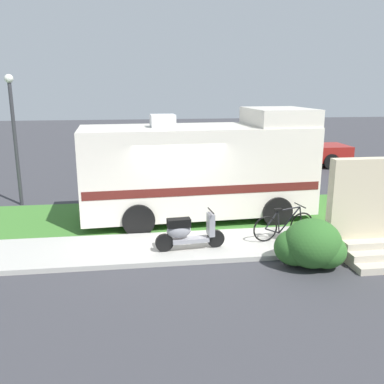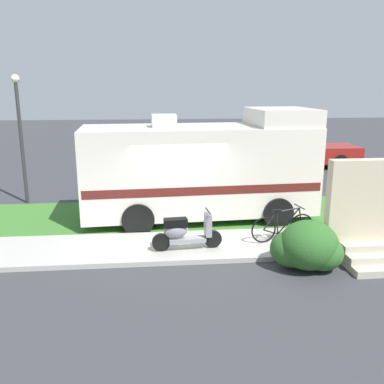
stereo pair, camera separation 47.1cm
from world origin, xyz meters
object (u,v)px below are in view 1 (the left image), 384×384
pickup_truck_far (282,148)px  street_lamp_post (14,128)px  motorhome_rv (201,168)px  bicycle (284,225)px  scooter (188,232)px  pickup_truck_near (189,162)px  bottle_green (315,235)px

pickup_truck_far → street_lamp_post: 12.68m
motorhome_rv → bicycle: size_ratio=4.05×
street_lamp_post → bicycle: bearing=-31.7°
scooter → pickup_truck_near: pickup_truck_near is taller
scooter → bottle_green: 3.41m
bottle_green → street_lamp_post: 10.12m
motorhome_rv → bottle_green: size_ratio=30.62×
pickup_truck_far → street_lamp_post: bearing=-154.0°
bicycle → street_lamp_post: 9.31m
scooter → street_lamp_post: street_lamp_post is taller
bottle_green → pickup_truck_near: bearing=109.1°
street_lamp_post → scooter: bearing=-44.8°
scooter → bottle_green: bearing=4.2°
pickup_truck_near → motorhome_rv: bearing=-92.7°
motorhome_rv → street_lamp_post: 6.45m
pickup_truck_near → bottle_green: bearing=-70.9°
bottle_green → pickup_truck_far: bearing=75.1°
motorhome_rv → scooter: size_ratio=4.04×
motorhome_rv → bottle_green: (2.62, -2.49, -1.38)m
motorhome_rv → pickup_truck_near: size_ratio=1.32×
bicycle → pickup_truck_far: (3.59, 10.26, 0.45)m
bicycle → street_lamp_post: bearing=148.3°
bicycle → bottle_green: 0.87m
motorhome_rv → pickup_truck_far: (5.39, 7.87, -0.65)m
bicycle → pickup_truck_near: (-1.59, 6.86, 0.47)m
pickup_truck_near → bottle_green: 7.40m
bottle_green → street_lamp_post: street_lamp_post is taller
scooter → bicycle: scooter is taller
street_lamp_post → motorhome_rv: bearing=-21.9°
bottle_green → motorhome_rv: bearing=136.4°
motorhome_rv → scooter: bearing=-105.6°
bicycle → bottle_green: (0.82, -0.10, -0.28)m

